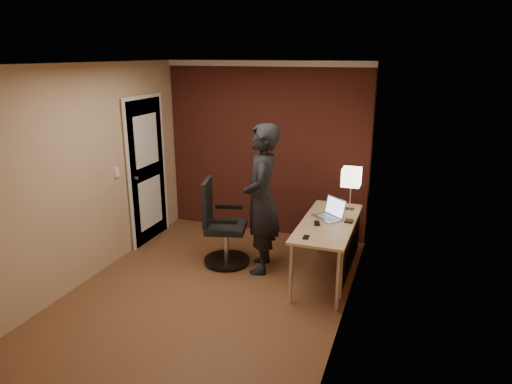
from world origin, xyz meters
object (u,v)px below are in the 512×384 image
mouse (317,223)px  desk_lamp (351,178)px  laptop (331,212)px  wallet (349,221)px  desk (334,233)px  phone (306,237)px  office_chair (221,228)px  person (261,199)px

mouse → desk_lamp: bearing=50.0°
desk_lamp → laptop: bearing=-115.7°
laptop → wallet: 0.24m
desk → laptop: 0.25m
phone → office_chair: bearing=152.5°
phone → office_chair: size_ratio=0.11×
wallet → office_chair: 1.60m
person → phone: bearing=37.0°
desk_lamp → wallet: bearing=-82.4°
desk_lamp → office_chair: desk_lamp is taller
laptop → wallet: bearing=-18.8°
office_chair → mouse: bearing=-5.3°
desk_lamp → mouse: 0.80m
laptop → office_chair: 1.40m
desk_lamp → office_chair: size_ratio=0.50×
laptop → desk_lamp: bearing=64.3°
desk_lamp → mouse: size_ratio=5.35×
laptop → mouse: size_ratio=4.19×
desk → laptop: size_ratio=3.58×
desk_lamp → phone: bearing=-105.9°
mouse → wallet: bearing=15.7°
desk → office_chair: office_chair is taller
desk_lamp → phone: size_ratio=4.65×
mouse → office_chair: 1.28m
desk_lamp → office_chair: (-1.52, -0.52, -0.67)m
desk → desk_lamp: desk_lamp is taller
desk → desk_lamp: 0.74m
desk_lamp → office_chair: bearing=-161.2°
mouse → wallet: mouse is taller
desk → desk_lamp: (0.10, 0.49, 0.55)m
desk_lamp → laptop: size_ratio=1.28×
laptop → phone: size_ratio=3.64×
desk → office_chair: 1.43m
mouse → laptop: bearing=53.1°
laptop → phone: 0.71m
desk → phone: bearing=-110.1°
office_chair → person: person is taller
desk_lamp → laptop: desk_lamp is taller
mouse → desk: bearing=21.5°
mouse → person: 0.74m
wallet → person: bearing=-175.9°
phone → office_chair: 1.36m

